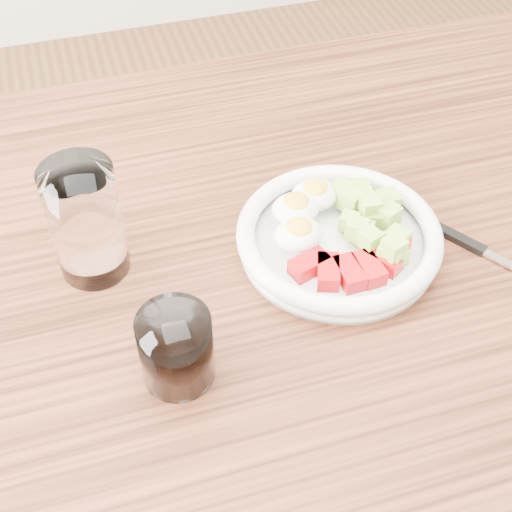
{
  "coord_description": "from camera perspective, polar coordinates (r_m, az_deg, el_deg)",
  "views": [
    {
      "loc": [
        -0.16,
        -0.49,
        1.35
      ],
      "look_at": [
        -0.01,
        0.01,
        0.8
      ],
      "focal_mm": 50.0,
      "sensor_mm": 36.0,
      "label": 1
    }
  ],
  "objects": [
    {
      "name": "bowl",
      "position": [
        0.8,
        6.6,
        1.72
      ],
      "size": [
        0.23,
        0.23,
        0.05
      ],
      "color": "white",
      "rests_on": "dining_table"
    },
    {
      "name": "fork",
      "position": [
        0.84,
        16.71,
        0.91
      ],
      "size": [
        0.11,
        0.16,
        0.01
      ],
      "color": "black",
      "rests_on": "dining_table"
    },
    {
      "name": "coffee_glass",
      "position": [
        0.67,
        -6.4,
        -7.39
      ],
      "size": [
        0.07,
        0.07,
        0.08
      ],
      "color": "white",
      "rests_on": "dining_table"
    },
    {
      "name": "water_glass",
      "position": [
        0.76,
        -13.44,
        2.69
      ],
      "size": [
        0.08,
        0.08,
        0.14
      ],
      "primitive_type": "cylinder",
      "color": "white",
      "rests_on": "dining_table"
    },
    {
      "name": "dining_table",
      "position": [
        0.85,
        0.84,
        -6.37
      ],
      "size": [
        1.5,
        0.9,
        0.77
      ],
      "color": "brown",
      "rests_on": "ground"
    }
  ]
}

